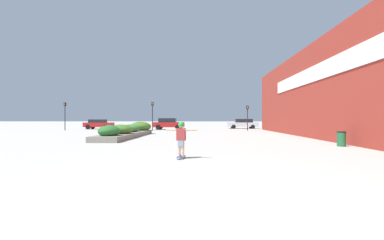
# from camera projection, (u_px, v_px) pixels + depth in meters

# --- Properties ---
(ground_plane) EXTENTS (300.00, 300.00, 0.00)m
(ground_plane) POSITION_uv_depth(u_px,v_px,m) (189.00, 194.00, 5.21)
(ground_plane) COLOR #ADA89E
(building_wall_right) EXTENTS (0.67, 34.22, 7.44)m
(building_wall_right) POSITION_uv_depth(u_px,v_px,m) (318.00, 90.00, 19.47)
(building_wall_right) COLOR maroon
(building_wall_right) RESTS_ON ground_plane
(planter_box) EXTENTS (2.13, 11.00, 1.25)m
(planter_box) POSITION_uv_depth(u_px,v_px,m) (129.00, 131.00, 22.07)
(planter_box) COLOR slate
(planter_box) RESTS_ON ground_plane
(skateboard) EXTENTS (0.34, 0.66, 0.10)m
(skateboard) POSITION_uv_depth(u_px,v_px,m) (181.00, 157.00, 9.81)
(skateboard) COLOR navy
(skateboard) RESTS_ON ground_plane
(skateboarder) EXTENTS (1.21, 0.34, 1.31)m
(skateboarder) POSITION_uv_depth(u_px,v_px,m) (181.00, 135.00, 9.80)
(skateboarder) COLOR tan
(skateboarder) RESTS_ON skateboard
(trash_bin) EXTENTS (0.47, 0.47, 0.83)m
(trash_bin) POSITION_uv_depth(u_px,v_px,m) (341.00, 139.00, 14.21)
(trash_bin) COLOR #1E5B33
(trash_bin) RESTS_ON ground_plane
(car_leftmost) EXTENTS (4.40, 2.00, 1.63)m
(car_leftmost) POSITION_uv_depth(u_px,v_px,m) (168.00, 124.00, 36.72)
(car_leftmost) COLOR maroon
(car_leftmost) RESTS_ON ground_plane
(car_center_left) EXTENTS (4.75, 1.98, 1.52)m
(car_center_left) POSITION_uv_depth(u_px,v_px,m) (243.00, 124.00, 40.42)
(car_center_left) COLOR #BCBCC1
(car_center_left) RESTS_ON ground_plane
(car_center_right) EXTENTS (4.15, 1.86, 1.45)m
(car_center_right) POSITION_uv_depth(u_px,v_px,m) (99.00, 124.00, 38.31)
(car_center_right) COLOR maroon
(car_center_right) RESTS_ON ground_plane
(car_rightmost) EXTENTS (3.95, 2.04, 1.50)m
(car_rightmost) POSITION_uv_depth(u_px,v_px,m) (314.00, 124.00, 37.81)
(car_rightmost) COLOR silver
(car_rightmost) RESTS_ON ground_plane
(traffic_light_left) EXTENTS (0.28, 0.30, 3.70)m
(traffic_light_left) POSITION_uv_depth(u_px,v_px,m) (152.00, 111.00, 33.10)
(traffic_light_left) COLOR black
(traffic_light_left) RESTS_ON ground_plane
(traffic_light_right) EXTENTS (0.28, 0.30, 3.26)m
(traffic_light_right) POSITION_uv_depth(u_px,v_px,m) (247.00, 113.00, 33.29)
(traffic_light_right) COLOR black
(traffic_light_right) RESTS_ON ground_plane
(traffic_light_far_left) EXTENTS (0.28, 0.30, 3.70)m
(traffic_light_far_left) POSITION_uv_depth(u_px,v_px,m) (65.00, 112.00, 33.88)
(traffic_light_far_left) COLOR black
(traffic_light_far_left) RESTS_ON ground_plane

